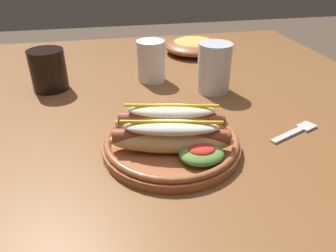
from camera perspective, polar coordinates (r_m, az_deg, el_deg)
The scene contains 7 objects.
dining_table at distance 0.84m, azimuth 0.24°, elevation -0.29°, with size 1.11×1.09×0.74m.
hot_dog_plate at distance 0.57m, azimuth 0.81°, elevation -1.91°, with size 0.25×0.25×0.08m.
fork at distance 0.68m, azimuth 21.82°, elevation -0.84°, with size 0.12×0.06×0.00m.
soda_cup at distance 0.86m, azimuth -20.43°, elevation 9.29°, with size 0.09×0.09×0.10m, color black.
water_cup at distance 0.80m, azimuth 8.06°, elevation 10.28°, with size 0.08×0.08×0.12m, color silver.
extra_cup at distance 0.86m, azimuth -3.03°, elevation 11.42°, with size 0.07×0.07×0.11m, color white.
side_bowl at distance 1.10m, azimuth 4.67°, elevation 14.03°, with size 0.20×0.20×0.05m.
Camera 1 is at (-0.15, -0.71, 1.07)m, focal length 34.40 mm.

